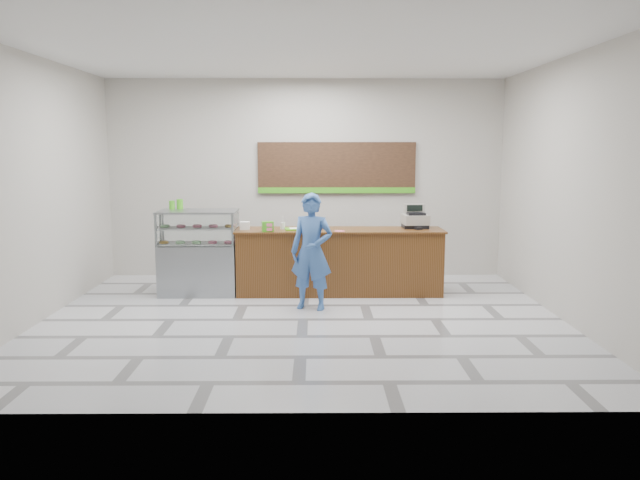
{
  "coord_description": "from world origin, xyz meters",
  "views": [
    {
      "loc": [
        0.16,
        -8.16,
        2.29
      ],
      "look_at": [
        0.24,
        0.9,
        0.95
      ],
      "focal_mm": 35.0,
      "sensor_mm": 36.0,
      "label": 1
    }
  ],
  "objects_px": {
    "sales_counter": "(339,261)",
    "display_case": "(199,252)",
    "cash_register": "(415,219)",
    "serving_tray": "(297,229)",
    "customer": "(312,251)"
  },
  "relations": [
    {
      "from": "sales_counter",
      "to": "cash_register",
      "type": "bearing_deg",
      "value": 8.2
    },
    {
      "from": "display_case",
      "to": "cash_register",
      "type": "bearing_deg",
      "value": 2.92
    },
    {
      "from": "cash_register",
      "to": "display_case",
      "type": "bearing_deg",
      "value": 178.24
    },
    {
      "from": "cash_register",
      "to": "serving_tray",
      "type": "distance_m",
      "value": 1.9
    },
    {
      "from": "display_case",
      "to": "cash_register",
      "type": "height_order",
      "value": "cash_register"
    },
    {
      "from": "serving_tray",
      "to": "sales_counter",
      "type": "bearing_deg",
      "value": -4.64
    },
    {
      "from": "display_case",
      "to": "customer",
      "type": "xyz_separation_m",
      "value": [
        1.79,
        -0.96,
        0.16
      ]
    },
    {
      "from": "cash_register",
      "to": "sales_counter",
      "type": "bearing_deg",
      "value": -176.48
    },
    {
      "from": "customer",
      "to": "sales_counter",
      "type": "bearing_deg",
      "value": 81.25
    },
    {
      "from": "sales_counter",
      "to": "display_case",
      "type": "bearing_deg",
      "value": -179.99
    },
    {
      "from": "display_case",
      "to": "serving_tray",
      "type": "bearing_deg",
      "value": -1.14
    },
    {
      "from": "sales_counter",
      "to": "display_case",
      "type": "distance_m",
      "value": 2.23
    },
    {
      "from": "cash_register",
      "to": "serving_tray",
      "type": "height_order",
      "value": "cash_register"
    },
    {
      "from": "display_case",
      "to": "cash_register",
      "type": "xyz_separation_m",
      "value": [
        3.44,
        0.18,
        0.49
      ]
    },
    {
      "from": "display_case",
      "to": "cash_register",
      "type": "distance_m",
      "value": 3.47
    }
  ]
}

